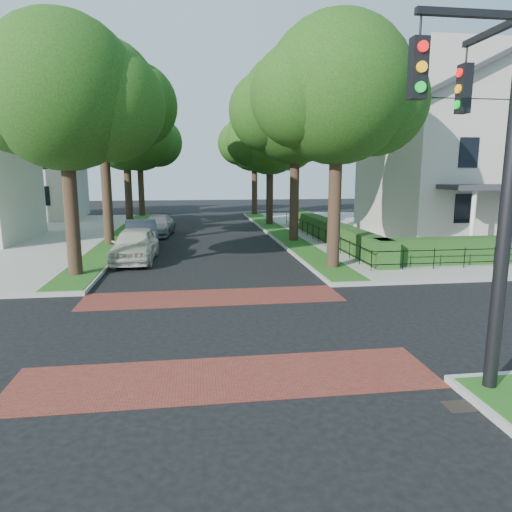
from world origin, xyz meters
The scene contains 23 objects.
ground centered at (0.00, 0.00, 0.00)m, with size 120.00×120.00×0.00m, color black.
sidewalk_ne centered at (19.50, 19.00, 0.07)m, with size 30.00×30.00×0.15m, color gray.
crosswalk_far centered at (0.00, 3.20, 0.01)m, with size 9.00×2.20×0.01m, color maroon.
crosswalk_near centered at (0.00, -3.20, 0.01)m, with size 9.00×2.20×0.01m, color maroon.
storm_drain centered at (4.30, -5.00, 0.01)m, with size 0.65×0.45×0.01m, color black.
grass_strip_ne centered at (5.40, 19.10, 0.16)m, with size 1.60×29.80×0.02m, color #264D16.
grass_strip_nw centered at (-5.40, 19.10, 0.16)m, with size 1.60×29.80×0.02m, color #264D16.
tree_right_near centered at (5.60, 7.24, 7.63)m, with size 7.75×6.67×10.66m.
tree_right_mid centered at (5.61, 15.25, 7.99)m, with size 8.25×7.09×11.22m.
tree_right_far centered at (5.60, 24.22, 6.91)m, with size 7.25×6.23×9.74m.
tree_right_back centered at (5.60, 33.23, 7.27)m, with size 7.50×6.45×10.20m.
tree_left_near centered at (-5.40, 7.23, 7.27)m, with size 7.50×6.45×10.20m.
tree_left_mid centered at (-5.39, 15.24, 8.34)m, with size 8.00×6.88×11.48m.
tree_left_far centered at (-5.40, 24.22, 7.12)m, with size 7.00×6.02×9.86m.
tree_left_back centered at (-5.40, 33.24, 7.41)m, with size 7.75×6.66×10.44m.
hedge_main_road centered at (7.70, 15.00, 0.75)m, with size 1.00×18.00×1.20m, color #1B4317.
fence_main_road centered at (6.90, 15.00, 0.60)m, with size 0.06×18.00×0.90m, color black, non-canonical shape.
house_victorian centered at (17.51, 15.92, 6.02)m, with size 13.00×13.05×12.48m.
house_left_far centered at (-15.49, 31.99, 5.04)m, with size 10.00×9.00×10.14m.
traffic_signal centered at (4.89, -4.41, 4.71)m, with size 2.17×2.00×8.00m.
parked_car_front centered at (-3.47, 10.27, 0.84)m, with size 1.97×4.91×1.67m, color beige.
parked_car_middle centered at (-3.60, 14.23, 0.80)m, with size 1.70×4.88×1.61m, color #1F252E.
parked_car_rear centered at (-3.02, 19.56, 0.69)m, with size 1.93×4.74×1.38m, color slate.
Camera 1 is at (-0.63, -12.29, 4.33)m, focal length 32.00 mm.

